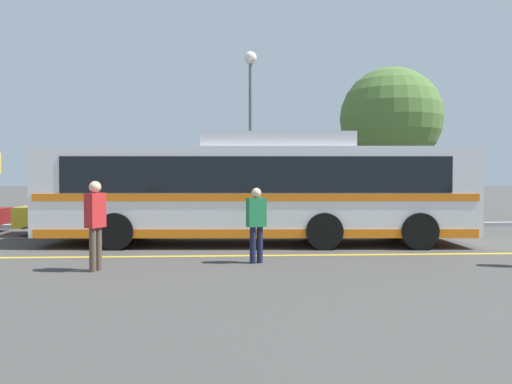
# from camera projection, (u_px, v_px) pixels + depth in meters

# --- Properties ---
(ground_plane) EXTENTS (220.00, 220.00, 0.00)m
(ground_plane) POSITION_uv_depth(u_px,v_px,m) (290.00, 242.00, 14.98)
(ground_plane) COLOR #423F3D
(lane_strip_0) EXTENTS (32.19, 0.20, 0.01)m
(lane_strip_0) POSITION_uv_depth(u_px,v_px,m) (261.00, 256.00, 12.38)
(lane_strip_0) COLOR gold
(lane_strip_0) RESTS_ON ground_plane
(curb_strip) EXTENTS (40.19, 0.36, 0.15)m
(curb_strip) POSITION_uv_depth(u_px,v_px,m) (249.00, 225.00, 19.56)
(curb_strip) COLOR #99999E
(curb_strip) RESTS_ON ground_plane
(transit_bus) EXTENTS (12.60, 3.14, 3.21)m
(transit_bus) POSITION_uv_depth(u_px,v_px,m) (257.00, 189.00, 14.53)
(transit_bus) COLOR white
(transit_bus) RESTS_ON ground_plane
(parked_car_1) EXTENTS (5.02, 2.27, 1.52)m
(parked_car_1) POSITION_uv_depth(u_px,v_px,m) (96.00, 212.00, 17.27)
(parked_car_1) COLOR olive
(parked_car_1) RESTS_ON ground_plane
(pedestrian_1) EXTENTS (0.39, 0.47, 1.87)m
(pedestrian_1) POSITION_uv_depth(u_px,v_px,m) (95.00, 219.00, 10.30)
(pedestrian_1) COLOR brown
(pedestrian_1) RESTS_ON ground_plane
(pedestrian_2) EXTENTS (0.47, 0.34, 1.70)m
(pedestrian_2) POSITION_uv_depth(u_px,v_px,m) (256.00, 220.00, 11.28)
(pedestrian_2) COLOR #191E38
(pedestrian_2) RESTS_ON ground_plane
(street_lamp) EXTENTS (0.53, 0.53, 7.18)m
(street_lamp) POSITION_uv_depth(u_px,v_px,m) (250.00, 99.00, 20.71)
(street_lamp) COLOR #59595E
(street_lamp) RESTS_ON ground_plane
(tree_0) EXTENTS (4.91, 4.91, 7.28)m
(tree_0) POSITION_uv_depth(u_px,v_px,m) (391.00, 118.00, 24.19)
(tree_0) COLOR #513823
(tree_0) RESTS_ON ground_plane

